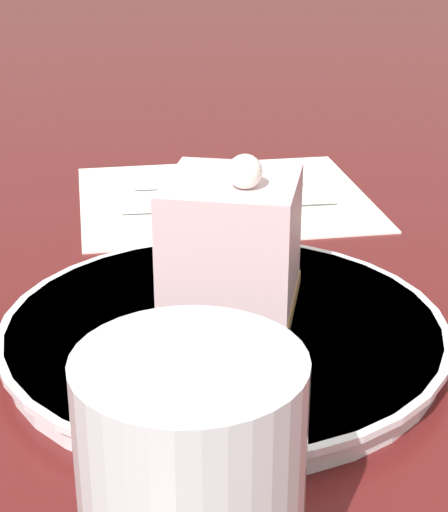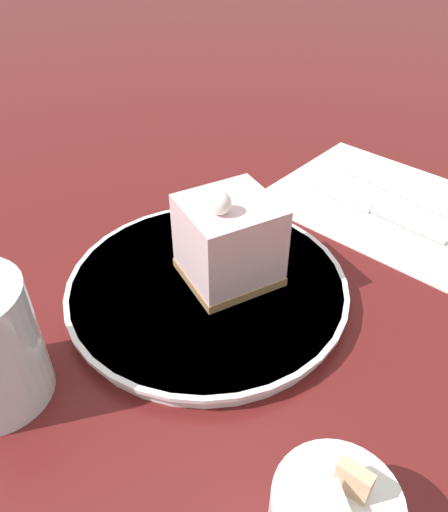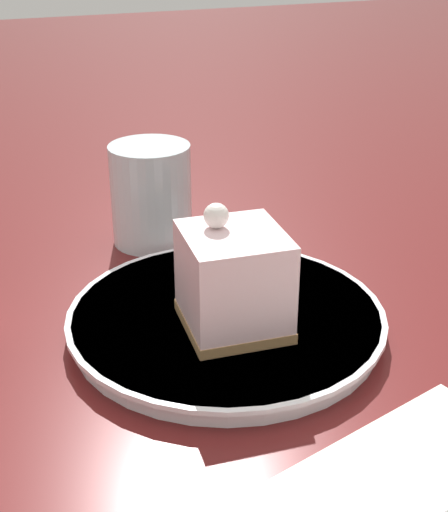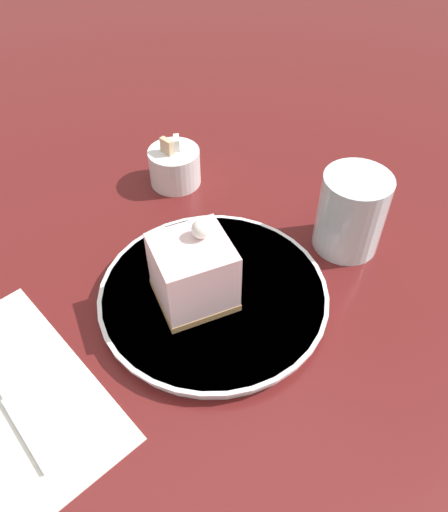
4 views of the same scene
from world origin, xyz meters
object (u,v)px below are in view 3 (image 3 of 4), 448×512
knife (430,510)px  drinking_glass (151,194)px  plate (228,322)px  cake_slice (233,280)px

knife → drinking_glass: drinking_glass is taller
drinking_glass → knife: bearing=-175.9°
plate → cake_slice: (-0.02, 0.00, 0.05)m
plate → drinking_glass: bearing=0.5°
plate → knife: size_ratio=1.44×
knife → drinking_glass: size_ratio=1.75×
cake_slice → knife: (-0.21, -0.03, -0.05)m
plate → cake_slice: size_ratio=2.62×
drinking_glass → plate: bearing=-179.5°
cake_slice → knife: size_ratio=0.55×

